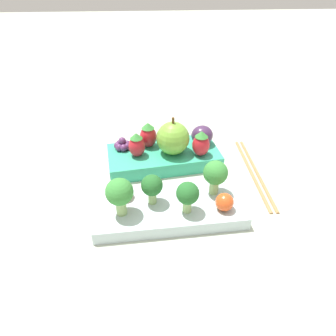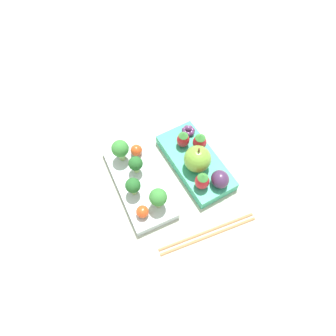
% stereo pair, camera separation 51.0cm
% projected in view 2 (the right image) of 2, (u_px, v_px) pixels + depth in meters
% --- Properties ---
extents(ground_plane, '(4.00, 4.00, 0.00)m').
position_uv_depth(ground_plane, '(167.00, 175.00, 0.68)').
color(ground_plane, '#ADB7A3').
extents(bento_box_savoury, '(0.22, 0.11, 0.02)m').
position_uv_depth(bento_box_savoury, '(139.00, 184.00, 0.65)').
color(bento_box_savoury, silver).
rests_on(bento_box_savoury, ground_plane).
extents(bento_box_fruit, '(0.21, 0.12, 0.03)m').
position_uv_depth(bento_box_fruit, '(196.00, 163.00, 0.68)').
color(bento_box_fruit, '#33A87F').
rests_on(bento_box_fruit, ground_plane).
extents(broccoli_floret_0, '(0.04, 0.04, 0.06)m').
position_uv_depth(broccoli_floret_0, '(158.00, 198.00, 0.59)').
color(broccoli_floret_0, '#93B770').
rests_on(broccoli_floret_0, bento_box_savoury).
extents(broccoli_floret_1, '(0.03, 0.03, 0.05)m').
position_uv_depth(broccoli_floret_1, '(133.00, 186.00, 0.61)').
color(broccoli_floret_1, '#93B770').
rests_on(broccoli_floret_1, bento_box_savoury).
extents(broccoli_floret_2, '(0.04, 0.04, 0.06)m').
position_uv_depth(broccoli_floret_2, '(120.00, 149.00, 0.64)').
color(broccoli_floret_2, '#93B770').
rests_on(broccoli_floret_2, bento_box_savoury).
extents(broccoli_floret_3, '(0.03, 0.03, 0.05)m').
position_uv_depth(broccoli_floret_3, '(136.00, 164.00, 0.63)').
color(broccoli_floret_3, '#93B770').
rests_on(broccoli_floret_3, bento_box_savoury).
extents(cherry_tomato_0, '(0.03, 0.03, 0.03)m').
position_uv_depth(cherry_tomato_0, '(142.00, 212.00, 0.60)').
color(cherry_tomato_0, '#DB4C1E').
rests_on(cherry_tomato_0, bento_box_savoury).
extents(cherry_tomato_1, '(0.03, 0.03, 0.03)m').
position_uv_depth(cherry_tomato_1, '(136.00, 150.00, 0.67)').
color(cherry_tomato_1, '#DB4C1E').
rests_on(cherry_tomato_1, bento_box_savoury).
extents(apple, '(0.06, 0.06, 0.07)m').
position_uv_depth(apple, '(197.00, 159.00, 0.63)').
color(apple, '#70A838').
rests_on(apple, bento_box_fruit).
extents(strawberry_0, '(0.03, 0.03, 0.04)m').
position_uv_depth(strawberry_0, '(183.00, 139.00, 0.67)').
color(strawberry_0, red).
rests_on(strawberry_0, bento_box_fruit).
extents(strawberry_1, '(0.03, 0.03, 0.05)m').
position_uv_depth(strawberry_1, '(202.00, 181.00, 0.62)').
color(strawberry_1, red).
rests_on(strawberry_1, bento_box_fruit).
extents(strawberry_2, '(0.03, 0.03, 0.05)m').
position_uv_depth(strawberry_2, '(200.00, 142.00, 0.66)').
color(strawberry_2, red).
rests_on(strawberry_2, bento_box_fruit).
extents(plum, '(0.04, 0.04, 0.04)m').
position_uv_depth(plum, '(220.00, 179.00, 0.62)').
color(plum, '#42284C').
rests_on(plum, bento_box_fruit).
extents(grape_cluster, '(0.03, 0.03, 0.02)m').
position_uv_depth(grape_cluster, '(188.00, 131.00, 0.70)').
color(grape_cluster, '#562D5B').
rests_on(grape_cluster, bento_box_fruit).
extents(chopsticks_pair, '(0.02, 0.21, 0.01)m').
position_uv_depth(chopsticks_pair, '(208.00, 234.00, 0.61)').
color(chopsticks_pair, '#A37547').
rests_on(chopsticks_pair, ground_plane).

